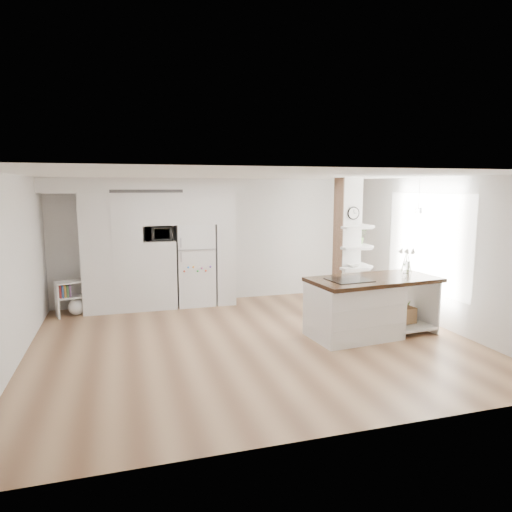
{
  "coord_description": "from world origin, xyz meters",
  "views": [
    {
      "loc": [
        -2.0,
        -6.93,
        2.51
      ],
      "look_at": [
        0.31,
        0.9,
        1.28
      ],
      "focal_mm": 32.0,
      "sensor_mm": 36.0,
      "label": 1
    }
  ],
  "objects": [
    {
      "name": "floor",
      "position": [
        0.0,
        0.0,
        0.0
      ],
      "size": [
        7.0,
        6.0,
        0.01
      ],
      "primitive_type": "cube",
      "color": "tan",
      "rests_on": "ground"
    },
    {
      "name": "room",
      "position": [
        0.0,
        0.0,
        1.86
      ],
      "size": [
        7.04,
        6.04,
        2.72
      ],
      "color": "white",
      "rests_on": "ground"
    },
    {
      "name": "cabinet_wall",
      "position": [
        -1.45,
        2.67,
        1.51
      ],
      "size": [
        4.0,
        0.71,
        2.7
      ],
      "color": "white",
      "rests_on": "floor"
    },
    {
      "name": "refrigerator",
      "position": [
        -0.53,
        2.68,
        0.88
      ],
      "size": [
        0.78,
        0.69,
        1.75
      ],
      "color": "white",
      "rests_on": "floor"
    },
    {
      "name": "column",
      "position": [
        2.38,
        1.13,
        1.35
      ],
      "size": [
        0.69,
        0.9,
        2.7
      ],
      "color": "silver",
      "rests_on": "floor"
    },
    {
      "name": "window",
      "position": [
        3.48,
        0.3,
        1.5
      ],
      "size": [
        0.0,
        2.4,
        2.4
      ],
      "primitive_type": "plane",
      "rotation": [
        1.57,
        0.0,
        -1.57
      ],
      "color": "white",
      "rests_on": "room"
    },
    {
      "name": "pendant_light",
      "position": [
        1.7,
        0.15,
        2.12
      ],
      "size": [
        0.12,
        0.12,
        0.1
      ],
      "primitive_type": "cylinder",
      "color": "white",
      "rests_on": "room"
    },
    {
      "name": "kitchen_island",
      "position": [
        1.82,
        -0.24,
        0.51
      ],
      "size": [
        2.3,
        1.26,
        1.56
      ],
      "rotation": [
        0.0,
        0.0,
        0.1
      ],
      "color": "white",
      "rests_on": "floor"
    },
    {
      "name": "bookshelf",
      "position": [
        -2.97,
        2.51,
        0.3
      ],
      "size": [
        0.66,
        0.5,
        0.69
      ],
      "rotation": [
        0.0,
        0.0,
        0.3
      ],
      "color": "white",
      "rests_on": "floor"
    },
    {
      "name": "floor_plant_a",
      "position": [
        2.87,
        0.02,
        0.24
      ],
      "size": [
        0.32,
        0.28,
        0.49
      ],
      "primitive_type": "imported",
      "rotation": [
        0.0,
        0.0,
        0.27
      ],
      "color": "#4C7930",
      "rests_on": "floor"
    },
    {
      "name": "floor_plant_b",
      "position": [
        3.0,
        1.0,
        0.27
      ],
      "size": [
        0.38,
        0.38,
        0.53
      ],
      "primitive_type": "imported",
      "rotation": [
        0.0,
        0.0,
        0.32
      ],
      "color": "#4C7930",
      "rests_on": "floor"
    },
    {
      "name": "microwave",
      "position": [
        -1.27,
        2.62,
        1.57
      ],
      "size": [
        0.54,
        0.37,
        0.3
      ],
      "primitive_type": "imported",
      "color": "#2D2D2D",
      "rests_on": "cabinet_wall"
    },
    {
      "name": "shelf_plant",
      "position": [
        2.63,
        1.3,
        1.52
      ],
      "size": [
        0.27,
        0.23,
        0.3
      ],
      "primitive_type": "imported",
      "color": "#4C7930",
      "rests_on": "column"
    },
    {
      "name": "decor_bowl",
      "position": [
        2.3,
        0.9,
        1.0
      ],
      "size": [
        0.22,
        0.22,
        0.05
      ],
      "primitive_type": "imported",
      "color": "white",
      "rests_on": "column"
    }
  ]
}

